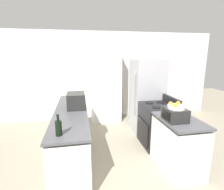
# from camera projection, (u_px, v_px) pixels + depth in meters

# --- Properties ---
(wall_back) EXTENTS (7.00, 0.06, 2.60)m
(wall_back) POSITION_uv_depth(u_px,v_px,m) (103.00, 76.00, 5.32)
(wall_back) COLOR silver
(wall_back) RESTS_ON ground_plane
(counter_left) EXTENTS (0.60, 2.55, 0.90)m
(counter_left) POSITION_uv_depth(u_px,v_px,m) (72.00, 133.00, 3.42)
(counter_left) COLOR silver
(counter_left) RESTS_ON ground_plane
(counter_right) EXTENTS (0.60, 0.91, 0.90)m
(counter_right) POSITION_uv_depth(u_px,v_px,m) (177.00, 145.00, 2.95)
(counter_right) COLOR silver
(counter_right) RESTS_ON ground_plane
(pantry_cabinet) EXTENTS (0.85, 0.56, 2.15)m
(pantry_cabinet) POSITION_uv_depth(u_px,v_px,m) (105.00, 85.00, 5.07)
(pantry_cabinet) COLOR silver
(pantry_cabinet) RESTS_ON ground_plane
(stove) EXTENTS (0.66, 0.73, 1.06)m
(stove) POSITION_uv_depth(u_px,v_px,m) (157.00, 125.00, 3.76)
(stove) COLOR black
(stove) RESTS_ON ground_plane
(refrigerator) EXTENTS (0.75, 0.72, 1.82)m
(refrigerator) POSITION_uv_depth(u_px,v_px,m) (147.00, 96.00, 4.40)
(refrigerator) COLOR #A3A3A8
(refrigerator) RESTS_ON ground_plane
(microwave) EXTENTS (0.34, 0.44, 0.30)m
(microwave) POSITION_uv_depth(u_px,v_px,m) (76.00, 101.00, 3.42)
(microwave) COLOR black
(microwave) RESTS_ON counter_left
(wine_bottle) EXTENTS (0.09, 0.09, 0.29)m
(wine_bottle) POSITION_uv_depth(u_px,v_px,m) (59.00, 128.00, 2.25)
(wine_bottle) COLOR black
(wine_bottle) RESTS_ON counter_left
(toaster_oven) EXTENTS (0.31, 0.36, 0.21)m
(toaster_oven) POSITION_uv_depth(u_px,v_px,m) (175.00, 114.00, 2.77)
(toaster_oven) COLOR black
(toaster_oven) RESTS_ON counter_right
(fruit_bowl) EXTENTS (0.27, 0.27, 0.10)m
(fruit_bowl) POSITION_uv_depth(u_px,v_px,m) (176.00, 106.00, 2.73)
(fruit_bowl) COLOR silver
(fruit_bowl) RESTS_ON toaster_oven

